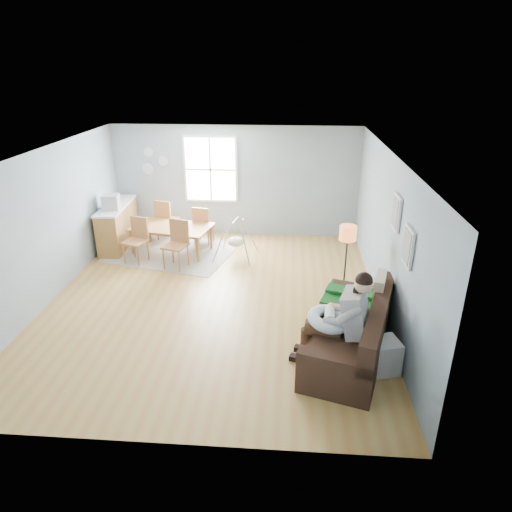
# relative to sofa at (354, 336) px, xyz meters

# --- Properties ---
(room) EXTENTS (8.40, 9.40, 3.90)m
(room) POSITION_rel_sofa_xyz_m (-2.34, 1.57, 2.09)
(room) COLOR #AD7C3D
(window) EXTENTS (1.32, 0.08, 1.62)m
(window) POSITION_rel_sofa_xyz_m (-2.94, 5.03, 1.32)
(window) COLOR silver
(window) RESTS_ON room
(pictures) EXTENTS (0.05, 1.34, 0.74)m
(pictures) POSITION_rel_sofa_xyz_m (0.62, 0.52, 1.52)
(pictures) COLOR silver
(pictures) RESTS_ON room
(wall_plates) EXTENTS (0.67, 0.02, 0.66)m
(wall_plates) POSITION_rel_sofa_xyz_m (-4.35, 5.04, 1.50)
(wall_plates) COLOR #9EB4BE
(wall_plates) RESTS_ON room
(sofa) EXTENTS (1.61, 2.49, 0.93)m
(sofa) POSITION_rel_sofa_xyz_m (0.00, 0.00, 0.00)
(sofa) COLOR black
(sofa) RESTS_ON room
(green_throw) EXTENTS (1.27, 1.17, 0.04)m
(green_throw) POSITION_rel_sofa_xyz_m (0.14, 0.76, 0.26)
(green_throw) COLOR #145B1F
(green_throw) RESTS_ON sofa
(beige_pillow) EXTENTS (0.28, 0.54, 0.52)m
(beige_pillow) POSITION_rel_sofa_xyz_m (0.41, 0.51, 0.50)
(beige_pillow) COLOR #BAAC8E
(beige_pillow) RESTS_ON sofa
(father) EXTENTS (1.15, 0.72, 1.53)m
(father) POSITION_rel_sofa_xyz_m (-0.23, -0.27, 0.48)
(father) COLOR #99999C
(father) RESTS_ON sofa
(nursing_pillow) EXTENTS (0.79, 0.77, 0.26)m
(nursing_pillow) POSITION_rel_sofa_xyz_m (-0.40, -0.22, 0.40)
(nursing_pillow) COLOR #CAE6FC
(nursing_pillow) RESTS_ON father
(infant) EXTENTS (0.18, 0.41, 0.15)m
(infant) POSITION_rel_sofa_xyz_m (-0.39, -0.18, 0.48)
(infant) COLOR silver
(infant) RESTS_ON nursing_pillow
(toddler) EXTENTS (0.64, 0.43, 0.95)m
(toddler) POSITION_rel_sofa_xyz_m (-0.02, 0.23, 0.46)
(toddler) COLOR silver
(toddler) RESTS_ON sofa
(floor_lamp) EXTENTS (0.30, 0.30, 1.47)m
(floor_lamp) POSITION_rel_sofa_xyz_m (0.01, 1.65, 0.89)
(floor_lamp) COLOR black
(floor_lamp) RESTS_ON room
(storage_cube) EXTENTS (0.53, 0.50, 0.49)m
(storage_cube) POSITION_rel_sofa_xyz_m (0.35, -0.37, -0.08)
(storage_cube) COLOR silver
(storage_cube) RESTS_ON room
(rug) EXTENTS (3.06, 2.59, 0.01)m
(rug) POSITION_rel_sofa_xyz_m (-3.68, 3.72, -0.32)
(rug) COLOR gray
(rug) RESTS_ON room
(dining_table) EXTENTS (1.93, 1.32, 0.62)m
(dining_table) POSITION_rel_sofa_xyz_m (-3.68, 3.72, -0.02)
(dining_table) COLOR brown
(dining_table) RESTS_ON rug
(chair_sw) EXTENTS (0.56, 0.56, 0.99)m
(chair_sw) POSITION_rel_sofa_xyz_m (-4.29, 3.19, 0.24)
(chair_sw) COLOR olive
(chair_sw) RESTS_ON rug
(chair_se) EXTENTS (0.58, 0.58, 1.02)m
(chair_se) POSITION_rel_sofa_xyz_m (-3.35, 2.97, 0.26)
(chair_se) COLOR olive
(chair_se) RESTS_ON rug
(chair_nw) EXTENTS (0.58, 0.58, 1.03)m
(chair_nw) POSITION_rel_sofa_xyz_m (-4.00, 4.47, 0.26)
(chair_nw) COLOR olive
(chair_nw) RESTS_ON rug
(chair_ne) EXTENTS (0.50, 0.50, 0.95)m
(chair_ne) POSITION_rel_sofa_xyz_m (-3.05, 4.25, 0.21)
(chair_ne) COLOR olive
(chair_ne) RESTS_ON rug
(counter) EXTENTS (0.63, 1.82, 1.00)m
(counter) POSITION_rel_sofa_xyz_m (-5.04, 4.07, 0.18)
(counter) COLOR brown
(counter) RESTS_ON room
(monitor) EXTENTS (0.40, 0.39, 0.33)m
(monitor) POSITION_rel_sofa_xyz_m (-5.01, 3.73, 0.84)
(monitor) COLOR #ACACB1
(monitor) RESTS_ON counter
(baby_swing) EXTENTS (0.97, 0.98, 0.88)m
(baby_swing) POSITION_rel_sofa_xyz_m (-2.18, 3.54, 0.06)
(baby_swing) COLOR #ACACB1
(baby_swing) RESTS_ON room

